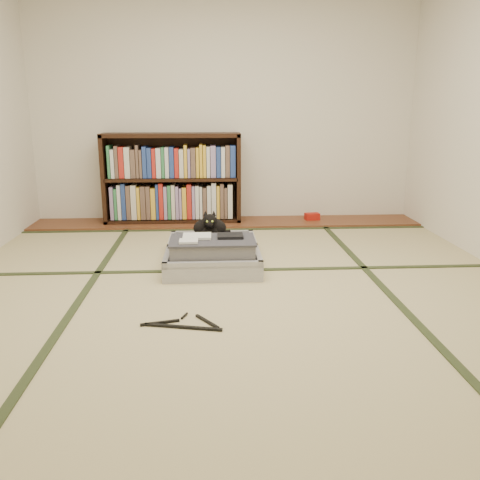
{
  "coord_description": "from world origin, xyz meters",
  "views": [
    {
      "loc": [
        -0.16,
        -3.22,
        1.19
      ],
      "look_at": [
        0.05,
        0.35,
        0.25
      ],
      "focal_mm": 38.0,
      "sensor_mm": 36.0,
      "label": 1
    }
  ],
  "objects": [
    {
      "name": "floor",
      "position": [
        0.0,
        0.0,
        0.0
      ],
      "size": [
        4.5,
        4.5,
        0.0
      ],
      "primitive_type": "plane",
      "color": "tan",
      "rests_on": "ground"
    },
    {
      "name": "hanger",
      "position": [
        -0.32,
        -0.57,
        0.01
      ],
      "size": [
        0.46,
        0.26,
        0.01
      ],
      "color": "black",
      "rests_on": "floor"
    },
    {
      "name": "wood_strip",
      "position": [
        0.0,
        2.0,
        0.01
      ],
      "size": [
        4.0,
        0.5,
        0.02
      ],
      "primitive_type": "cube",
      "color": "brown",
      "rests_on": "ground"
    },
    {
      "name": "bookcase",
      "position": [
        -0.55,
        2.07,
        0.45
      ],
      "size": [
        1.41,
        0.32,
        0.92
      ],
      "color": "black",
      "rests_on": "wood_strip"
    },
    {
      "name": "room_shell",
      "position": [
        0.0,
        0.0,
        1.46
      ],
      "size": [
        4.5,
        4.5,
        4.5
      ],
      "color": "white",
      "rests_on": "ground"
    },
    {
      "name": "cat",
      "position": [
        -0.17,
        0.85,
        0.23
      ],
      "size": [
        0.31,
        0.32,
        0.25
      ],
      "color": "black",
      "rests_on": "suitcase"
    },
    {
      "name": "tatami_borders",
      "position": [
        0.0,
        0.49,
        0.0
      ],
      "size": [
        4.0,
        4.5,
        0.01
      ],
      "color": "#2D381E",
      "rests_on": "ground"
    },
    {
      "name": "cable_coil",
      "position": [
        0.01,
        0.89,
        0.15
      ],
      "size": [
        0.1,
        0.1,
        0.02
      ],
      "color": "white",
      "rests_on": "suitcase"
    },
    {
      "name": "red_item",
      "position": [
        0.92,
        2.03,
        0.06
      ],
      "size": [
        0.16,
        0.11,
        0.07
      ],
      "primitive_type": "cube",
      "rotation": [
        0.0,
        0.0,
        0.13
      ],
      "color": "#AB170D",
      "rests_on": "wood_strip"
    },
    {
      "name": "suitcase",
      "position": [
        -0.15,
        0.55,
        0.1
      ],
      "size": [
        0.71,
        0.94,
        0.28
      ],
      "color": "#AFAEB3",
      "rests_on": "floor"
    }
  ]
}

